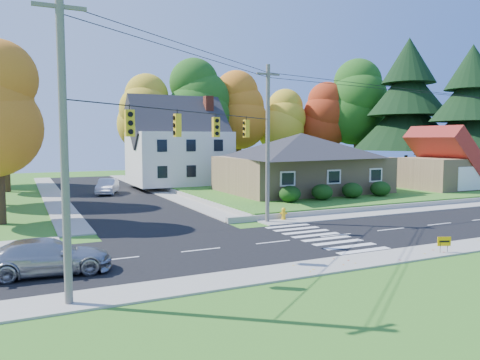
{
  "coord_description": "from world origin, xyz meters",
  "views": [
    {
      "loc": [
        -15.81,
        -20.83,
        5.37
      ],
      "look_at": [
        -2.11,
        8.0,
        2.55
      ],
      "focal_mm": 35.0,
      "sensor_mm": 36.0,
      "label": 1
    }
  ],
  "objects_px": {
    "white_car": "(107,186)",
    "fire_hydrant": "(284,214)",
    "silver_sedan": "(48,257)",
    "ranch_house": "(301,161)"
  },
  "relations": [
    {
      "from": "silver_sedan",
      "to": "fire_hydrant",
      "type": "xyz_separation_m",
      "value": [
        14.75,
        6.62,
        -0.32
      ]
    },
    {
      "from": "ranch_house",
      "to": "silver_sedan",
      "type": "distance_m",
      "value": 28.75
    },
    {
      "from": "silver_sedan",
      "to": "fire_hydrant",
      "type": "height_order",
      "value": "silver_sedan"
    },
    {
      "from": "ranch_house",
      "to": "fire_hydrant",
      "type": "xyz_separation_m",
      "value": [
        -8.16,
        -10.57,
        -2.85
      ]
    },
    {
      "from": "ranch_house",
      "to": "white_car",
      "type": "xyz_separation_m",
      "value": [
        -16.08,
        9.46,
        -2.5
      ]
    },
    {
      "from": "ranch_house",
      "to": "silver_sedan",
      "type": "height_order",
      "value": "ranch_house"
    },
    {
      "from": "white_car",
      "to": "fire_hydrant",
      "type": "distance_m",
      "value": 21.55
    },
    {
      "from": "white_car",
      "to": "silver_sedan",
      "type": "bearing_deg",
      "value": -85.42
    },
    {
      "from": "white_car",
      "to": "fire_hydrant",
      "type": "xyz_separation_m",
      "value": [
        7.93,
        -20.03,
        -0.36
      ]
    },
    {
      "from": "silver_sedan",
      "to": "white_car",
      "type": "xyz_separation_m",
      "value": [
        6.82,
        26.66,
        0.04
      ]
    }
  ]
}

